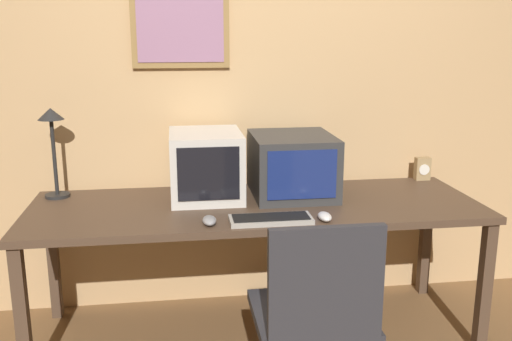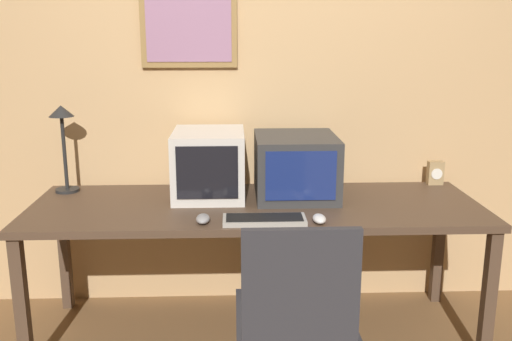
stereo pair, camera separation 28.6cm
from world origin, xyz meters
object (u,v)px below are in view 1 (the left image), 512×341
Objects in this scene: monitor_left at (206,165)px; monitor_right at (292,165)px; desk_lamp at (52,133)px; office_chair at (314,337)px; desk_clock at (422,169)px; keyboard_main at (271,219)px; mouse_far_corner at (209,220)px; mouse_near_keyboard at (325,217)px.

monitor_left is 0.46m from monitor_right.
desk_lamp reaches higher than office_chair.
desk_lamp is (-2.06, -0.07, 0.27)m from desk_clock.
mouse_far_corner reaches higher than keyboard_main.
monitor_right is (0.46, -0.02, -0.01)m from monitor_left.
desk_lamp is at bearing 137.97° from office_chair.
monitor_right is 4.27× the size of mouse_far_corner.
office_chair is (-0.09, -0.91, -0.49)m from monitor_right.
monitor_right reaches higher than office_chair.
desk_lamp is at bearing 144.19° from mouse_far_corner.
monitor_left is 4.02× the size of mouse_far_corner.
monitor_left is 1.11m from office_chair.
monitor_right is 0.49m from keyboard_main.
office_chair reaches higher than desk_clock.
monitor_right is 3.57× the size of desk_clock.
keyboard_main is (0.27, -0.45, -0.16)m from monitor_left.
monitor_right is 0.85m from desk_clock.
monitor_right is at bearing -166.62° from desk_clock.
monitor_right is at bearing 42.24° from mouse_far_corner.
mouse_far_corner is (-0.01, -0.45, -0.16)m from monitor_left.
desk_clock is at bearing 40.21° from mouse_near_keyboard.
desk_lamp is (-0.78, 0.11, 0.17)m from monitor_left.
monitor_left is 0.55m from keyboard_main.
office_chair is at bearing -68.43° from monitor_left.
mouse_far_corner is 1.00m from desk_lamp.
desk_clock is 0.29× the size of desk_lamp.
monitor_left is 3.36× the size of desk_clock.
mouse_far_corner is (-0.28, 0.01, 0.01)m from keyboard_main.
keyboard_main is at bearing -148.16° from desk_clock.
mouse_far_corner is at bearing 177.88° from mouse_near_keyboard.
desk_clock is at bearing 50.30° from office_chair.
mouse_near_keyboard is 0.12× the size of office_chair.
office_chair is (0.37, -0.92, -0.50)m from monitor_left.
monitor_left is 4.16× the size of mouse_near_keyboard.
monitor_right is 4.43× the size of mouse_near_keyboard.
monitor_right is 1.26m from desk_lamp.
desk_lamp is at bearing 174.09° from monitor_right.
desk_clock is at bearing 1.88° from desk_lamp.
monitor_left reaches higher than keyboard_main.
mouse_near_keyboard is 0.23× the size of desk_lamp.
office_chair is (1.15, -1.03, -0.67)m from desk_lamp.
mouse_near_keyboard is (0.25, -0.01, 0.01)m from keyboard_main.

